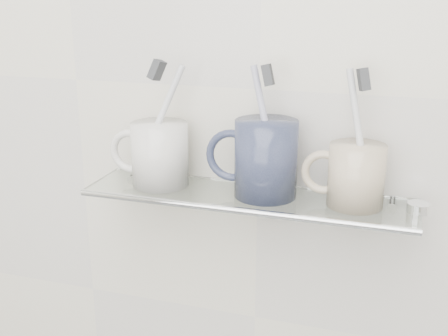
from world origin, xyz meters
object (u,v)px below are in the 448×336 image
at_px(shelf_glass, 247,197).
at_px(mug_left, 160,154).
at_px(mug_center, 266,159).
at_px(mug_right, 356,175).

distance_m(shelf_glass, mug_left, 0.15).
bearing_deg(mug_left, shelf_glass, 18.61).
height_order(mug_left, mug_center, mug_center).
xyz_separation_m(shelf_glass, mug_left, (-0.14, 0.00, 0.05)).
bearing_deg(mug_center, mug_left, -179.34).
height_order(shelf_glass, mug_left, mug_left).
bearing_deg(mug_left, mug_center, 20.59).
height_order(shelf_glass, mug_center, mug_center).
xyz_separation_m(mug_left, mug_right, (0.30, 0.00, -0.00)).
bearing_deg(mug_right, mug_center, -164.96).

